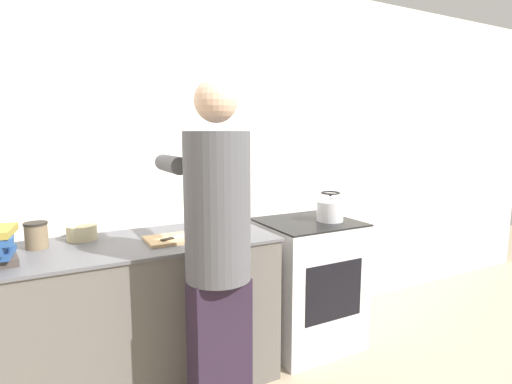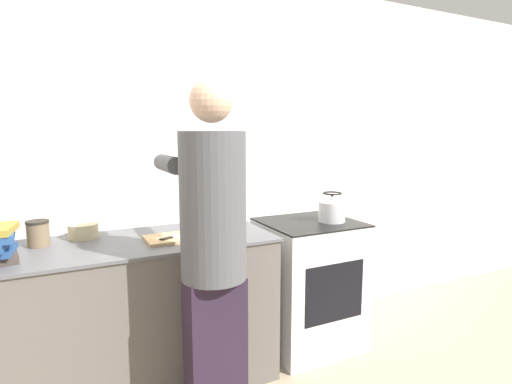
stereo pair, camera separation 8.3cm
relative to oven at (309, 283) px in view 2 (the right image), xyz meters
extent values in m
cube|color=white|center=(-0.84, 0.40, 0.85)|extent=(8.00, 0.05, 2.60)
cube|color=#5B5651|center=(-1.20, 0.02, -0.01)|extent=(1.59, 0.64, 0.89)
cube|color=#56565B|center=(-1.20, 0.02, 0.44)|extent=(1.62, 0.66, 0.02)
cube|color=silver|center=(0.00, 0.00, -0.01)|extent=(0.65, 0.60, 0.89)
cube|color=black|center=(0.00, 0.00, 0.45)|extent=(0.65, 0.60, 0.01)
cube|color=black|center=(0.00, -0.29, 0.04)|extent=(0.45, 0.01, 0.39)
cube|color=#261A2A|center=(-0.92, -0.55, -0.04)|extent=(0.28, 0.17, 0.83)
cylinder|color=#4C4C51|center=(-0.92, -0.55, 0.73)|extent=(0.31, 0.31, 0.69)
sphere|color=#D1A889|center=(-0.92, -0.55, 1.21)|extent=(0.20, 0.20, 0.20)
cylinder|color=#4C4C51|center=(-1.05, -0.27, 0.91)|extent=(0.09, 0.30, 0.09)
cylinder|color=#4C4C51|center=(-0.79, -0.27, 0.91)|extent=(0.09, 0.30, 0.09)
cube|color=tan|center=(-0.98, -0.04, 0.46)|extent=(0.33, 0.23, 0.02)
cube|color=silver|center=(-0.94, -0.04, 0.47)|extent=(0.13, 0.08, 0.01)
cube|color=black|center=(-1.03, -0.08, 0.47)|extent=(0.08, 0.06, 0.01)
cylinder|color=silver|center=(0.13, -0.07, 0.52)|extent=(0.19, 0.19, 0.14)
cone|color=silver|center=(0.13, -0.07, 0.61)|extent=(0.15, 0.15, 0.04)
sphere|color=black|center=(0.13, -0.07, 0.64)|extent=(0.02, 0.02, 0.02)
torus|color=black|center=(0.13, -0.07, 0.65)|extent=(0.13, 0.13, 0.01)
cylinder|color=#C6B789|center=(-0.64, 0.06, 0.49)|extent=(0.15, 0.15, 0.08)
cylinder|color=#C6B789|center=(-1.45, 0.22, 0.50)|extent=(0.17, 0.17, 0.09)
cylinder|color=#756047|center=(-1.68, 0.15, 0.52)|extent=(0.11, 0.11, 0.13)
cylinder|color=#28231E|center=(-1.68, 0.15, 0.59)|extent=(0.12, 0.12, 0.01)
camera|label=1|loc=(-1.62, -2.24, 1.07)|focal=28.00mm
camera|label=2|loc=(-1.55, -2.28, 1.07)|focal=28.00mm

